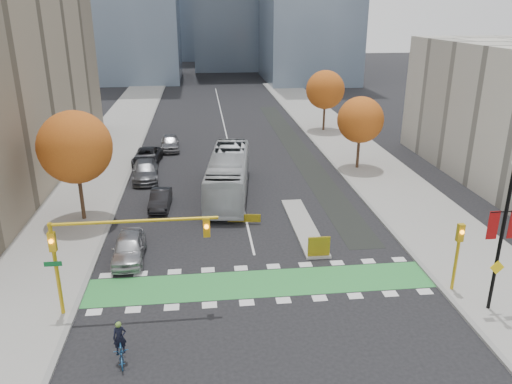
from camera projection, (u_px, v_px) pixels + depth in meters
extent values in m
plane|color=black|center=(264.00, 298.00, 27.28)|extent=(300.00, 300.00, 0.00)
cube|color=gray|center=(86.00, 184.00, 44.47)|extent=(7.00, 120.00, 0.15)
cube|color=gray|center=(379.00, 174.00, 47.29)|extent=(7.00, 120.00, 0.15)
cube|color=gray|center=(126.00, 183.00, 44.84)|extent=(0.30, 120.00, 0.16)
cube|color=gray|center=(343.00, 175.00, 46.92)|extent=(0.30, 120.00, 0.16)
cube|color=#2D893C|center=(261.00, 283.00, 28.67)|extent=(20.00, 3.00, 0.01)
cube|color=silver|center=(225.00, 130.00, 64.54)|extent=(0.15, 70.00, 0.01)
cube|color=black|center=(297.00, 149.00, 56.00)|extent=(2.50, 50.00, 0.01)
cube|color=gray|center=(303.00, 226.00, 36.05)|extent=(1.60, 10.00, 0.16)
cube|color=yellow|center=(319.00, 246.00, 31.33)|extent=(1.40, 0.12, 1.30)
cylinder|color=#332114|center=(80.00, 187.00, 36.29)|extent=(0.28, 0.28, 5.25)
sphere|color=#9C3413|center=(75.00, 147.00, 35.24)|extent=(5.20, 5.20, 5.20)
cylinder|color=#332114|center=(358.00, 146.00, 48.23)|extent=(0.28, 0.28, 4.55)
sphere|color=#9C3413|center=(360.00, 120.00, 47.32)|extent=(4.40, 4.40, 4.40)
cylinder|color=#332114|center=(324.00, 112.00, 63.13)|extent=(0.28, 0.28, 4.90)
sphere|color=#9C3413|center=(325.00, 90.00, 62.15)|extent=(4.80, 4.80, 4.80)
cylinder|color=#BF9914|center=(57.00, 271.00, 24.81)|extent=(0.20, 0.20, 5.20)
cylinder|color=#BF9914|center=(134.00, 221.00, 24.36)|extent=(8.20, 0.16, 0.16)
cube|color=#BF9914|center=(52.00, 242.00, 24.25)|extent=(0.35, 0.28, 1.00)
sphere|color=orange|center=(51.00, 242.00, 24.05)|extent=(0.22, 0.22, 0.22)
cube|color=#BF9914|center=(207.00, 227.00, 24.90)|extent=(0.35, 0.28, 1.00)
sphere|color=orange|center=(207.00, 227.00, 24.69)|extent=(0.22, 0.22, 0.22)
cube|color=#0C5926|center=(53.00, 264.00, 24.23)|extent=(0.85, 0.04, 0.25)
cylinder|color=#BF9914|center=(456.00, 259.00, 27.21)|extent=(0.18, 0.18, 4.00)
cube|color=#BF9914|center=(460.00, 233.00, 26.65)|extent=(0.35, 0.28, 1.00)
sphere|color=orange|center=(462.00, 232.00, 26.45)|extent=(0.22, 0.22, 0.22)
cylinder|color=black|center=(500.00, 241.00, 24.75)|extent=(0.18, 0.18, 8.00)
cylinder|color=black|center=(506.00, 212.00, 24.20)|extent=(1.60, 0.06, 0.06)
cube|color=maroon|center=(493.00, 225.00, 24.38)|extent=(0.55, 0.03, 1.50)
cube|color=yellow|center=(497.00, 267.00, 25.13)|extent=(0.78, 0.04, 0.78)
imported|color=navy|center=(121.00, 352.00, 22.22)|extent=(0.95, 1.89, 0.95)
imported|color=black|center=(120.00, 337.00, 21.94)|extent=(0.65, 0.49, 1.61)
sphere|color=#597F2D|center=(118.00, 325.00, 21.71)|extent=(0.27, 0.27, 0.27)
imported|color=#B8BDC1|center=(228.00, 175.00, 41.59)|extent=(4.59, 13.14, 3.58)
imported|color=#A1A2A6|center=(129.00, 247.00, 31.17)|extent=(2.02, 4.81, 1.63)
imported|color=black|center=(160.00, 199.00, 39.32)|extent=(1.69, 4.29, 1.39)
imported|color=#55565B|center=(145.00, 171.00, 45.72)|extent=(2.74, 5.85, 1.65)
imported|color=black|center=(147.00, 156.00, 50.37)|extent=(2.89, 5.64, 1.52)
imported|color=gray|center=(170.00, 142.00, 55.22)|extent=(2.27, 5.04, 1.68)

